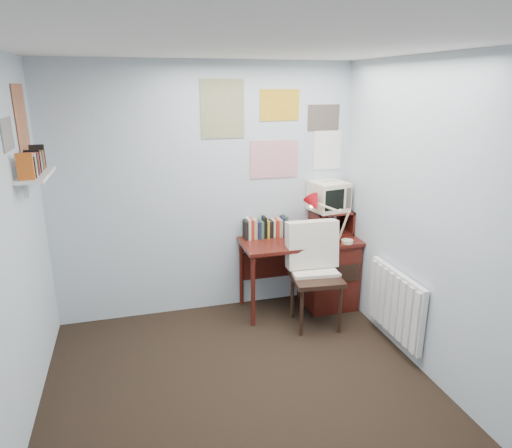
{
  "coord_description": "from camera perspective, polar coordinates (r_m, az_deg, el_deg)",
  "views": [
    {
      "loc": [
        -0.7,
        -2.63,
        2.28
      ],
      "look_at": [
        0.29,
        0.94,
        1.14
      ],
      "focal_mm": 32.0,
      "sensor_mm": 36.0,
      "label": 1
    }
  ],
  "objects": [
    {
      "name": "ground",
      "position": [
        3.55,
        -0.44,
        -22.84
      ],
      "size": [
        3.5,
        3.5,
        0.0
      ],
      "primitive_type": "plane",
      "color": "black",
      "rests_on": "ground"
    },
    {
      "name": "tv_riser",
      "position": [
        4.87,
        9.38,
        0.25
      ],
      "size": [
        0.4,
        0.3,
        0.25
      ],
      "primitive_type": "cube",
      "color": "#4E1812",
      "rests_on": "desk"
    },
    {
      "name": "posters_back",
      "position": [
        4.61,
        2.33,
        11.77
      ],
      "size": [
        1.2,
        0.01,
        0.9
      ],
      "primitive_type": "cube",
      "color": "white",
      "rests_on": "back_wall"
    },
    {
      "name": "book_row",
      "position": [
        4.71,
        2.03,
        -0.28
      ],
      "size": [
        0.6,
        0.14,
        0.22
      ],
      "primitive_type": "cube",
      "color": "#4E1812",
      "rests_on": "desk"
    },
    {
      "name": "wall_shelf",
      "position": [
        3.85,
        -25.81,
        5.55
      ],
      "size": [
        0.2,
        0.62,
        0.24
      ],
      "primitive_type": "cube",
      "color": "white",
      "rests_on": "left_wall"
    },
    {
      "name": "right_wall",
      "position": [
        3.58,
        23.38,
        -1.05
      ],
      "size": [
        0.02,
        3.5,
        2.5
      ],
      "primitive_type": "cube",
      "color": "silver",
      "rests_on": "ground"
    },
    {
      "name": "desk_lamp",
      "position": [
        4.57,
        11.49,
        0.2
      ],
      "size": [
        0.35,
        0.32,
        0.43
      ],
      "primitive_type": "cube",
      "rotation": [
        0.0,
        0.0,
        -0.21
      ],
      "color": "#B60C16",
      "rests_on": "desk"
    },
    {
      "name": "back_wall",
      "position": [
        4.55,
        -6.23,
        3.95
      ],
      "size": [
        3.0,
        0.02,
        2.5
      ],
      "primitive_type": "cube",
      "color": "silver",
      "rests_on": "ground"
    },
    {
      "name": "radiator",
      "position": [
        4.27,
        17.05,
        -9.51
      ],
      "size": [
        0.09,
        0.8,
        0.6
      ],
      "primitive_type": "cube",
      "color": "white",
      "rests_on": "right_wall"
    },
    {
      "name": "posters_left",
      "position": [
        3.82,
        -27.97,
        10.98
      ],
      "size": [
        0.01,
        0.7,
        0.6
      ],
      "primitive_type": "cube",
      "color": "white",
      "rests_on": "left_wall"
    },
    {
      "name": "ceiling",
      "position": [
        2.73,
        -0.57,
        21.75
      ],
      "size": [
        3.0,
        3.5,
        0.02
      ],
      "primitive_type": "cube",
      "color": "white",
      "rests_on": "back_wall"
    },
    {
      "name": "desk_chair",
      "position": [
        4.43,
        7.55,
        -6.78
      ],
      "size": [
        0.55,
        0.53,
        0.99
      ],
      "primitive_type": "cube",
      "rotation": [
        0.0,
        0.0,
        -0.1
      ],
      "color": "black",
      "rests_on": "ground"
    },
    {
      "name": "desk",
      "position": [
        4.89,
        8.37,
        -5.61
      ],
      "size": [
        1.2,
        0.55,
        0.76
      ],
      "color": "#4E1812",
      "rests_on": "ground"
    },
    {
      "name": "crt_tv",
      "position": [
        4.8,
        9.08,
        3.6
      ],
      "size": [
        0.4,
        0.38,
        0.33
      ],
      "primitive_type": "cube",
      "rotation": [
        0.0,
        0.0,
        0.19
      ],
      "color": "beige",
      "rests_on": "tv_riser"
    }
  ]
}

